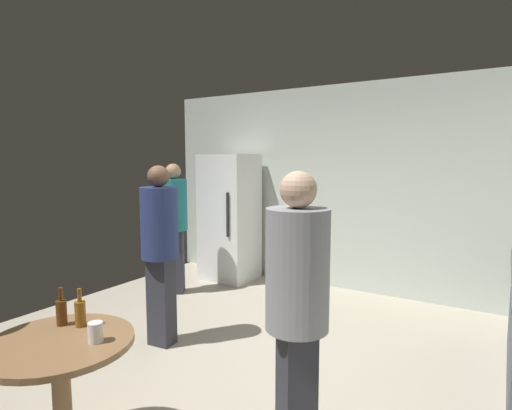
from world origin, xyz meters
The scene contains 10 objects.
ground_plane centered at (0.00, 0.00, -0.05)m, with size 5.20×5.20×0.10m, color #B2A893.
wall_back centered at (0.00, 2.63, 1.35)m, with size 5.32×0.06×2.70m, color beige.
refrigerator centered at (-1.49, 2.20, 0.90)m, with size 0.70×0.68×1.80m.
foreground_table centered at (-0.15, -1.31, 0.63)m, with size 0.80×0.80×0.73m.
beer_bottle_amber centered at (-0.22, -1.13, 0.82)m, with size 0.06×0.06×0.23m.
beer_bottle_brown centered at (-0.33, -1.17, 0.82)m, with size 0.06×0.06×0.23m.
plastic_cup_white centered at (0.04, -1.22, 0.79)m, with size 0.08×0.08×0.11m, color white.
person_in_navy_shirt centered at (-0.78, 0.10, 0.98)m, with size 0.37×0.37×1.67m.
person_in_gray_shirt centered at (0.98, -0.66, 0.97)m, with size 0.48×0.48×1.67m.
person_in_teal_shirt centered at (-1.71, 1.28, 0.98)m, with size 0.47×0.47×1.68m.
Camera 1 is at (1.90, -2.57, 1.72)m, focal length 28.69 mm.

